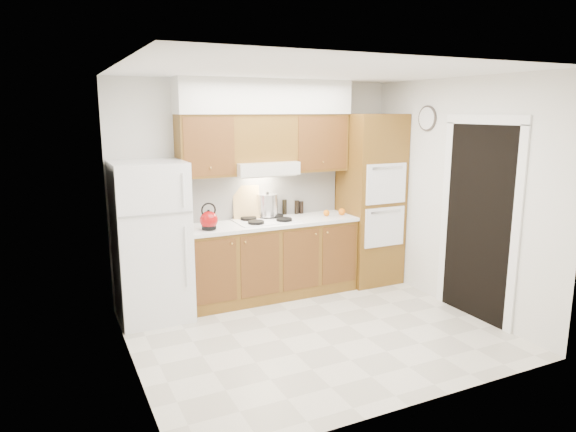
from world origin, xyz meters
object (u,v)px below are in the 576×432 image
at_px(kettle, 209,220).
at_px(stock_pot, 268,205).
at_px(fridge, 151,241).
at_px(oven_cabinet, 370,199).

height_order(kettle, stock_pot, stock_pot).
relative_size(fridge, oven_cabinet, 0.78).
relative_size(fridge, kettle, 8.52).
bearing_deg(fridge, kettle, -6.86).
bearing_deg(kettle, fridge, -179.19).
distance_m(kettle, stock_pot, 0.90).
bearing_deg(oven_cabinet, kettle, -177.15).
relative_size(oven_cabinet, stock_pot, 8.39).
bearing_deg(stock_pot, oven_cabinet, -7.94).
relative_size(oven_cabinet, kettle, 10.90).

